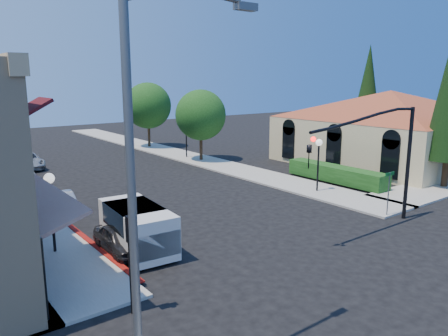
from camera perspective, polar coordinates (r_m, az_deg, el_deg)
ground at (r=18.66m, az=13.66°, el=-12.22°), size 120.00×120.00×0.00m
sidewalk_right at (r=44.24m, az=-6.73°, el=1.96°), size 3.50×50.00×0.12m
curb_red_strip at (r=21.02m, az=-16.93°, el=-9.63°), size 0.25×10.00×0.06m
mission_building at (r=41.93m, az=20.72°, el=5.85°), size 30.12×30.12×6.40m
hedge at (r=32.73m, az=14.36°, el=-1.87°), size 1.40×8.00×1.10m
conifer_far at (r=50.36m, az=18.29°, el=9.84°), size 3.20×3.20×11.00m
street_tree_a at (r=39.56m, az=-3.07°, el=6.92°), size 4.56×4.56×6.48m
street_tree_b at (r=48.10m, az=-9.90°, el=8.03°), size 4.94×4.94×7.02m
signal_mast_arm at (r=23.03m, az=20.47°, el=2.52°), size 8.01×0.39×6.00m
secondary_signal at (r=14.10m, az=-12.04°, el=-9.97°), size 0.28×0.42×3.32m
cobra_streetlight at (r=9.81m, az=-10.19°, el=-1.39°), size 3.60×0.25×9.31m
street_name_sign at (r=25.21m, az=20.73°, el=-2.30°), size 0.80×0.06×2.50m
lamppost_left_near at (r=19.75m, az=-21.74°, el=-3.00°), size 0.44×0.44×3.57m
lamppost_right_near at (r=29.14m, az=12.26°, el=2.08°), size 0.44×0.44×3.57m
lamppost_right_far at (r=41.20m, az=-4.97°, el=5.05°), size 0.44×0.44×3.57m
white_van at (r=19.46m, az=-11.22°, el=-7.45°), size 2.31×4.66×2.00m
parked_car_a at (r=19.70m, az=-13.48°, el=-9.06°), size 1.47×3.50×1.18m
parked_car_b at (r=26.57m, az=-20.27°, el=-4.16°), size 1.35×3.36×1.08m
parked_car_c at (r=36.25m, az=-25.16°, el=-0.44°), size 1.63×3.79×1.09m
parked_car_d at (r=40.09m, az=-24.40°, el=0.88°), size 2.49×4.98×1.35m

